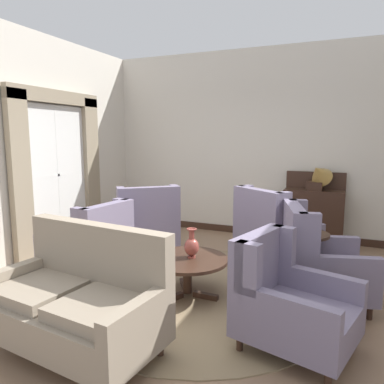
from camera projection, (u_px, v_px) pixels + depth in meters
name	position (u px, v px, depth m)	size (l,w,h in m)	color
ground	(187.00, 303.00, 3.92)	(8.51, 8.51, 0.00)	#896B51
wall_back	(256.00, 144.00, 6.43)	(5.64, 0.08, 3.26)	silver
wall_left	(46.00, 145.00, 5.56)	(0.08, 4.26, 3.26)	silver
baseboard_back	(253.00, 231.00, 6.62)	(5.48, 0.03, 0.12)	#382319
area_rug	(197.00, 291.00, 4.19)	(3.11, 3.11, 0.01)	#847051
window_with_curtains	(59.00, 165.00, 5.69)	(0.12, 1.84, 2.42)	silver
coffee_table	(187.00, 265.00, 4.03)	(0.90, 0.90, 0.44)	#382319
porcelain_vase	(192.00, 246.00, 4.01)	(0.16, 0.16, 0.33)	brown
settee	(77.00, 301.00, 3.01)	(1.59, 0.95, 1.02)	gray
armchair_near_window	(272.00, 238.00, 4.77)	(1.16, 1.18, 1.12)	slate
armchair_beside_settee	(147.00, 228.00, 5.30)	(1.18, 1.18, 1.08)	slate
armchair_near_sideboard	(91.00, 248.00, 4.46)	(0.99, 0.88, 0.99)	slate
armchair_back_corner	(288.00, 302.00, 3.03)	(1.05, 0.95, 0.95)	slate
armchair_far_left	(318.00, 263.00, 3.88)	(1.04, 1.03, 1.05)	slate
side_table	(305.00, 258.00, 4.02)	(0.49, 0.49, 0.73)	#382319
sideboard	(313.00, 213.00, 5.93)	(0.93, 0.34, 1.19)	#382319
gramophone	(318.00, 175.00, 5.74)	(0.47, 0.53, 0.51)	#382319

